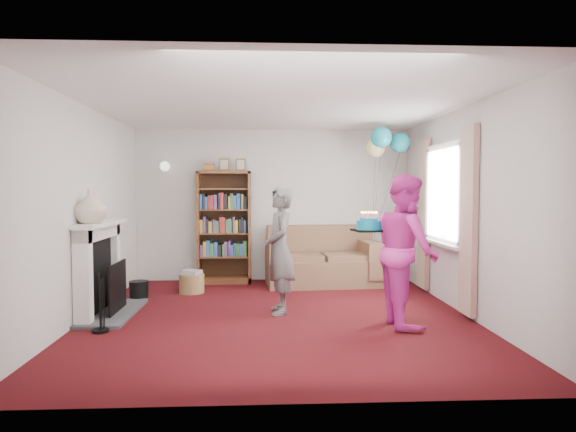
{
  "coord_description": "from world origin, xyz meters",
  "views": [
    {
      "loc": [
        -0.19,
        -6.02,
        1.51
      ],
      "look_at": [
        0.15,
        0.6,
        1.16
      ],
      "focal_mm": 32.0,
      "sensor_mm": 36.0,
      "label": 1
    }
  ],
  "objects": [
    {
      "name": "wall_back",
      "position": [
        0.0,
        2.51,
        1.25
      ],
      "size": [
        4.5,
        0.02,
        2.5
      ],
      "primitive_type": "cube",
      "color": "silver",
      "rests_on": "ground"
    },
    {
      "name": "wall_left",
      "position": [
        -2.26,
        0.0,
        1.25
      ],
      "size": [
        0.02,
        5.0,
        2.5
      ],
      "primitive_type": "cube",
      "color": "silver",
      "rests_on": "ground"
    },
    {
      "name": "wicker_basket",
      "position": [
        -1.21,
        1.45,
        0.15
      ],
      "size": [
        0.36,
        0.36,
        0.33
      ],
      "rotation": [
        0.0,
        0.0,
        -0.43
      ],
      "color": "olive",
      "rests_on": "ground"
    },
    {
      "name": "wall_right",
      "position": [
        2.26,
        0.0,
        1.25
      ],
      "size": [
        0.02,
        5.0,
        2.5
      ],
      "primitive_type": "cube",
      "color": "silver",
      "rests_on": "ground"
    },
    {
      "name": "bookcase",
      "position": [
        -0.8,
        2.3,
        0.89
      ],
      "size": [
        0.85,
        0.42,
        2.01
      ],
      "color": "#472B14",
      "rests_on": "ground"
    },
    {
      "name": "fireplace",
      "position": [
        -2.09,
        0.19,
        0.51
      ],
      "size": [
        0.55,
        1.8,
        1.12
      ],
      "color": "#3F3F42",
      "rests_on": "ground"
    },
    {
      "name": "balloons",
      "position": [
        1.69,
        1.71,
        2.22
      ],
      "size": [
        0.64,
        0.69,
        1.77
      ],
      "color": "#3F3F3F",
      "rests_on": "ground"
    },
    {
      "name": "person_magenta",
      "position": [
        1.41,
        -0.45,
        0.84
      ],
      "size": [
        0.67,
        0.84,
        1.68
      ],
      "primitive_type": "imported",
      "rotation": [
        0.0,
        0.0,
        1.61
      ],
      "color": "#D32A95",
      "rests_on": "ground"
    },
    {
      "name": "wall_sconce",
      "position": [
        -1.75,
        2.36,
        1.88
      ],
      "size": [
        0.16,
        0.23,
        0.16
      ],
      "color": "gold",
      "rests_on": "ground"
    },
    {
      "name": "birthday_cake",
      "position": [
        1.03,
        -0.27,
        1.1
      ],
      "size": [
        0.34,
        0.34,
        0.22
      ],
      "rotation": [
        0.0,
        0.0,
        0.15
      ],
      "color": "black",
      "rests_on": "ground"
    },
    {
      "name": "mantel_vase",
      "position": [
        -2.12,
        -0.15,
        1.32
      ],
      "size": [
        0.49,
        0.49,
        0.38
      ],
      "primitive_type": "imported",
      "rotation": [
        0.0,
        0.0,
        0.43
      ],
      "color": "beige",
      "rests_on": "fireplace"
    },
    {
      "name": "person_striped",
      "position": [
        0.03,
        0.17,
        0.77
      ],
      "size": [
        0.42,
        0.6,
        1.54
      ],
      "primitive_type": "imported",
      "rotation": [
        0.0,
        0.0,
        -1.48
      ],
      "color": "black",
      "rests_on": "ground"
    },
    {
      "name": "sofa",
      "position": [
        0.76,
        2.07,
        0.34
      ],
      "size": [
        1.74,
        0.92,
        0.92
      ],
      "rotation": [
        0.0,
        0.0,
        0.07
      ],
      "color": "brown",
      "rests_on": "ground"
    },
    {
      "name": "window_bay",
      "position": [
        2.21,
        0.6,
        1.2
      ],
      "size": [
        0.14,
        2.02,
        2.2
      ],
      "color": "white",
      "rests_on": "ground"
    },
    {
      "name": "ceiling",
      "position": [
        0.0,
        0.0,
        2.5
      ],
      "size": [
        4.5,
        5.0,
        0.01
      ],
      "primitive_type": "cube",
      "color": "white",
      "rests_on": "wall_back"
    },
    {
      "name": "ground",
      "position": [
        0.0,
        0.0,
        0.0
      ],
      "size": [
        5.0,
        5.0,
        0.0
      ],
      "primitive_type": "plane",
      "color": "#32070C",
      "rests_on": "ground"
    }
  ]
}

